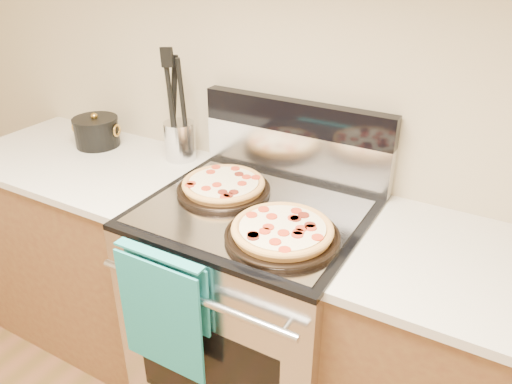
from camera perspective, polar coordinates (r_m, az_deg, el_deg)
The scene contains 15 objects.
wall_back at distance 1.86m, azimuth 5.41°, elevation 14.48°, with size 4.00×4.00×0.00m, color #C0B08B.
range_body at distance 2.00m, azimuth -0.11°, elevation -13.70°, with size 0.76×0.68×0.90m, color #B7B7BC.
oven_window at distance 1.80m, azimuth -5.75°, elevation -19.77°, with size 0.56×0.01×0.40m, color black.
cooktop at distance 1.73m, azimuth -0.12°, elevation -2.18°, with size 0.76×0.68×0.02m, color black.
backsplash_lower at distance 1.93m, azimuth 4.46°, elevation 4.39°, with size 0.76×0.06×0.18m, color silver.
backsplash_upper at distance 1.88m, azimuth 4.63°, elevation 8.60°, with size 0.76×0.06×0.12m, color black.
oven_handle at distance 1.54m, azimuth -7.24°, elevation -11.82°, with size 0.03×0.03×0.70m, color silver.
dish_towel at distance 1.66m, azimuth -10.47°, elevation -13.08°, with size 0.32×0.05×0.42m, color #19757F, non-canonical shape.
foil_sheet at distance 1.70m, azimuth -0.63°, elevation -2.24°, with size 0.70×0.55×0.01m, color gray.
cabinet_left at distance 2.49m, azimuth -17.74°, elevation -6.17°, with size 1.00×0.62×0.88m, color brown.
countertop_left at distance 2.28m, azimuth -19.36°, elevation 3.41°, with size 1.02×0.64×0.03m, color beige.
pepperoni_pizza_back at distance 1.82m, azimuth -3.72°, elevation 0.70°, with size 0.34×0.34×0.05m, color #B06B35, non-canonical shape.
pepperoni_pizza_front at distance 1.54m, azimuth 3.03°, elevation -4.56°, with size 0.35×0.35×0.05m, color #B06B35, non-canonical shape.
utensil_crock at distance 2.13m, azimuth -8.68°, elevation 5.81°, with size 0.13×0.13×0.16m, color silver.
saucepan at distance 2.36m, azimuth -17.74°, elevation 6.45°, with size 0.19×0.19×0.12m, color black.
Camera 1 is at (0.75, 0.35, 1.77)m, focal length 35.00 mm.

